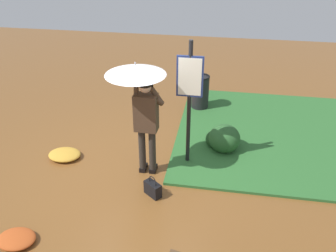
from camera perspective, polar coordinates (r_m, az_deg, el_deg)
name	(u,v)px	position (r m, az deg, el deg)	size (l,w,h in m)	color
ground_plane	(135,173)	(6.49, -5.17, -7.37)	(18.00, 18.00, 0.00)	brown
grass_verge	(294,136)	(7.91, 19.31, -1.50)	(4.80, 4.00, 0.05)	#2D662D
person_with_umbrella	(140,92)	(5.73, -4.41, 5.43)	(0.96, 0.96, 2.04)	#2D2823
info_sign_post	(189,91)	(6.02, 3.41, 5.56)	(0.44, 0.07, 2.30)	black
handbag	(153,189)	(5.92, -2.42, -9.87)	(0.32, 0.30, 0.37)	black
trash_bin	(200,92)	(8.49, 5.11, 5.32)	(0.42, 0.42, 0.83)	black
shrub_cluster	(222,139)	(7.02, 8.61, -1.99)	(0.66, 0.60, 0.54)	#285628
leaf_pile_near_person	(65,155)	(7.09, -16.03, -4.36)	(0.61, 0.49, 0.13)	gold
leaf_pile_by_bench	(16,239)	(5.64, -22.82, -16.12)	(0.54, 0.43, 0.12)	#B74C1E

